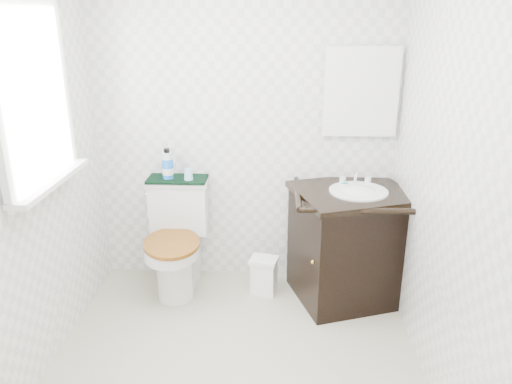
# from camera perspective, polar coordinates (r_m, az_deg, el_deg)

# --- Properties ---
(floor) EXTENTS (2.40, 2.40, 0.00)m
(floor) POSITION_cam_1_polar(r_m,az_deg,el_deg) (3.07, -2.60, -20.11)
(floor) COLOR #BBB697
(floor) RESTS_ON ground
(wall_back) EXTENTS (2.40, 0.00, 2.40)m
(wall_back) POSITION_cam_1_polar(r_m,az_deg,el_deg) (3.63, -1.23, 7.58)
(wall_back) COLOR white
(wall_back) RESTS_ON ground
(wall_front) EXTENTS (2.40, 0.00, 2.40)m
(wall_front) POSITION_cam_1_polar(r_m,az_deg,el_deg) (1.40, -7.79, -13.75)
(wall_front) COLOR white
(wall_front) RESTS_ON ground
(wall_left) EXTENTS (0.00, 2.40, 2.40)m
(wall_left) POSITION_cam_1_polar(r_m,az_deg,el_deg) (2.81, -26.01, 1.84)
(wall_left) COLOR white
(wall_left) RESTS_ON ground
(wall_right) EXTENTS (0.00, 2.40, 2.40)m
(wall_right) POSITION_cam_1_polar(r_m,az_deg,el_deg) (2.61, 21.75, 1.25)
(wall_right) COLOR white
(wall_right) RESTS_ON ground
(window) EXTENTS (0.02, 0.70, 0.90)m
(window) POSITION_cam_1_polar(r_m,az_deg,el_deg) (2.93, -24.28, 9.88)
(window) COLOR white
(window) RESTS_ON wall_left
(mirror) EXTENTS (0.50, 0.02, 0.60)m
(mirror) POSITION_cam_1_polar(r_m,az_deg,el_deg) (3.60, 11.93, 11.11)
(mirror) COLOR silver
(mirror) RESTS_ON wall_back
(toilet) EXTENTS (0.46, 0.66, 0.81)m
(toilet) POSITION_cam_1_polar(r_m,az_deg,el_deg) (3.75, -8.96, -5.88)
(toilet) COLOR silver
(toilet) RESTS_ON floor
(vanity) EXTENTS (0.93, 0.86, 0.92)m
(vanity) POSITION_cam_1_polar(r_m,az_deg,el_deg) (3.63, 10.69, -5.58)
(vanity) COLOR black
(vanity) RESTS_ON floor
(trash_bin) EXTENTS (0.22, 0.19, 0.28)m
(trash_bin) POSITION_cam_1_polar(r_m,az_deg,el_deg) (3.73, 0.91, -9.48)
(trash_bin) COLOR white
(trash_bin) RESTS_ON floor
(towel) EXTENTS (0.43, 0.22, 0.02)m
(towel) POSITION_cam_1_polar(r_m,az_deg,el_deg) (3.69, -8.98, 1.48)
(towel) COLOR black
(towel) RESTS_ON toilet
(mouthwash_bottle) EXTENTS (0.08, 0.08, 0.22)m
(mouthwash_bottle) POSITION_cam_1_polar(r_m,az_deg,el_deg) (3.66, -10.07, 3.08)
(mouthwash_bottle) COLOR blue
(mouthwash_bottle) RESTS_ON towel
(cup) EXTENTS (0.07, 0.07, 0.08)m
(cup) POSITION_cam_1_polar(r_m,az_deg,el_deg) (3.63, -7.73, 2.04)
(cup) COLOR #8DC4E6
(cup) RESTS_ON towel
(soap_bar) EXTENTS (0.07, 0.04, 0.02)m
(soap_bar) POSITION_cam_1_polar(r_m,az_deg,el_deg) (3.58, 10.13, 0.94)
(soap_bar) COLOR #197B78
(soap_bar) RESTS_ON vanity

